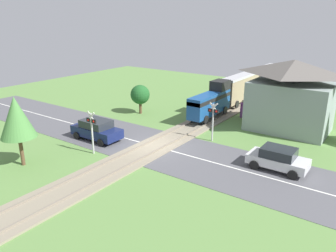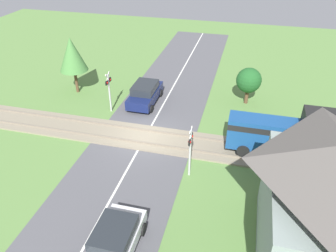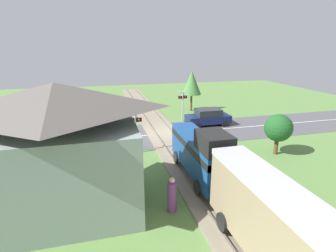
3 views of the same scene
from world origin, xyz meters
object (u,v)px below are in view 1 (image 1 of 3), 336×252
object	(u,v)px
crossing_signal_west_approach	(92,127)
car_far_side	(278,158)
pedestrian_by_station	(242,110)
crossing_signal_east_approach	(213,117)
station_building	(291,97)
train	(243,86)
car_near_crossing	(97,129)

from	to	relation	value
crossing_signal_west_approach	car_far_side	bearing A→B (deg)	23.55
pedestrian_by_station	crossing_signal_east_approach	bearing A→B (deg)	-85.02
station_building	pedestrian_by_station	distance (m)	5.19
crossing_signal_west_approach	pedestrian_by_station	distance (m)	15.16
car_far_side	crossing_signal_west_approach	world-z (taller)	crossing_signal_west_approach
crossing_signal_west_approach	station_building	world-z (taller)	station_building
crossing_signal_east_approach	pedestrian_by_station	size ratio (longest dim) A/B	1.80
car_far_side	station_building	size ratio (longest dim) A/B	0.53
train	station_building	world-z (taller)	station_building
crossing_signal_east_approach	station_building	world-z (taller)	station_building
train	crossing_signal_east_approach	xyz separation A→B (m)	(2.82, -12.40, 0.09)
crossing_signal_west_approach	pedestrian_by_station	world-z (taller)	crossing_signal_west_approach
crossing_signal_west_approach	crossing_signal_east_approach	xyz separation A→B (m)	(5.65, 7.04, 0.00)
train	crossing_signal_west_approach	xyz separation A→B (m)	(-2.82, -19.44, 0.09)
car_far_side	crossing_signal_east_approach	world-z (taller)	crossing_signal_east_approach
car_far_side	crossing_signal_east_approach	xyz separation A→B (m)	(-5.73, 2.08, 1.22)
car_near_crossing	crossing_signal_west_approach	bearing A→B (deg)	-47.99
crossing_signal_west_approach	crossing_signal_east_approach	bearing A→B (deg)	51.24
station_building	car_near_crossing	bearing A→B (deg)	-136.24
car_near_crossing	pedestrian_by_station	xyz separation A→B (m)	(6.89, 12.17, -0.05)
station_building	car_far_side	bearing A→B (deg)	-77.78
station_building	crossing_signal_west_approach	bearing A→B (deg)	-126.33
train	car_near_crossing	xyz separation A→B (m)	(-4.70, -17.36, -1.06)
car_far_side	station_building	xyz separation A→B (m)	(-1.76, 8.12, 2.13)
car_far_side	crossing_signal_east_approach	distance (m)	6.21
train	pedestrian_by_station	xyz separation A→B (m)	(2.20, -5.18, -1.11)
car_near_crossing	car_far_side	distance (m)	13.56
car_near_crossing	station_building	distance (m)	16.04
train	car_near_crossing	world-z (taller)	train
car_near_crossing	crossing_signal_east_approach	bearing A→B (deg)	33.40
train	crossing_signal_west_approach	size ratio (longest dim) A/B	6.82
crossing_signal_west_approach	station_building	size ratio (longest dim) A/B	0.45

